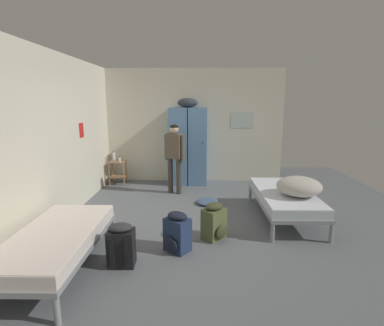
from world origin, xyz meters
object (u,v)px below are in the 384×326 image
clothes_pile_denim (207,202)px  water_bottle (114,157)px  bed_right (284,197)px  backpack_black (121,245)px  person_traveler (174,152)px  backpack_navy (177,233)px  shelf_unit (118,170)px  bedding_heap (299,186)px  bed_left_front (56,240)px  backpack_olive (214,222)px  lotion_bottle (120,159)px  locker_bank (188,145)px

clothes_pile_denim → water_bottle: bearing=147.5°
bed_right → backpack_black: bearing=-147.5°
person_traveler → clothes_pile_denim: bearing=-44.8°
backpack_navy → water_bottle: bearing=117.7°
bed_right → clothes_pile_denim: bed_right is taller
shelf_unit → bedding_heap: 4.31m
water_bottle → backpack_navy: bearing=-62.3°
bed_left_front → backpack_olive: backpack_olive is taller
bedding_heap → backpack_olive: bedding_heap is taller
person_traveler → bed_left_front: bearing=-111.2°
shelf_unit → bed_right: size_ratio=0.30×
water_bottle → backpack_olive: water_bottle is taller
person_traveler → water_bottle: person_traveler is taller
bed_right → bed_left_front: (-3.19, -1.66, 0.00)m
water_bottle → backpack_navy: (1.74, -3.32, -0.42)m
shelf_unit → lotion_bottle: (0.07, -0.04, 0.28)m
water_bottle → backpack_black: (1.08, -3.69, -0.42)m
bed_right → bed_left_front: same height
bed_right → person_traveler: size_ratio=1.25×
lotion_bottle → backpack_navy: bearing=-63.9°
water_bottle → clothes_pile_denim: (2.22, -1.42, -0.64)m
shelf_unit → bedding_heap: bearing=-33.3°
shelf_unit → bed_right: shelf_unit is taller
water_bottle → lotion_bottle: 0.17m
bed_left_front → backpack_black: 0.77m
locker_bank → backpack_black: (-0.71, -3.76, -0.71)m
bed_right → backpack_black: backpack_black is taller
lotion_bottle → backpack_olive: lotion_bottle is taller
backpack_black → backpack_olive: same height
shelf_unit → backpack_black: shelf_unit is taller
person_traveler → backpack_olive: person_traveler is taller
bed_left_front → water_bottle: (-0.33, 3.80, 0.30)m
bed_right → bedding_heap: size_ratio=2.65×
clothes_pile_denim → bed_left_front: bearing=-128.5°
bed_left_front → backpack_olive: size_ratio=3.45×
locker_bank → bed_left_front: 4.17m
water_bottle → person_traveler: bearing=-25.3°
person_traveler → shelf_unit: bearing=154.1°
bed_right → backpack_navy: 2.14m
bedding_heap → backpack_olive: 1.56m
locker_bank → backpack_black: size_ratio=3.76×
person_traveler → backpack_olive: 2.44m
locker_bank → backpack_navy: 3.46m
person_traveler → backpack_navy: person_traveler is taller
person_traveler → backpack_olive: size_ratio=2.75×
locker_bank → person_traveler: 0.83m
backpack_navy → clothes_pile_denim: 1.97m
lotion_bottle → clothes_pile_denim: bearing=-33.2°
locker_bank → bed_right: locker_bank is taller
water_bottle → backpack_olive: 3.74m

